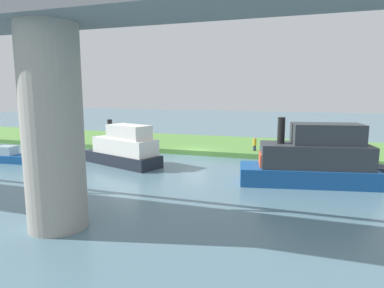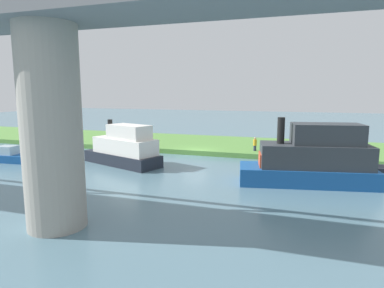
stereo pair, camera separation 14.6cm
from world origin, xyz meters
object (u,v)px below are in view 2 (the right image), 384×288
Objects in this scene: person_on_bank at (255,144)px; riverboat_paddlewheel at (12,156)px; bridge_pylon at (52,129)px; mooring_post at (286,149)px; motorboat_white at (124,148)px; pontoon_yellow at (126,150)px; motorboat_red at (364,168)px; houseboat_blue at (311,160)px.

person_on_bank reaches higher than riverboat_paddlewheel.
bridge_pylon is at bearing 142.71° from riverboat_paddlewheel.
motorboat_white is at bearing 27.10° from mooring_post.
pontoon_yellow is (15.71, 2.66, -0.46)m from mooring_post.
riverboat_paddlewheel is 30.48m from motorboat_red.
person_on_bank is 13.20m from pontoon_yellow.
pontoon_yellow is (2.20, -4.26, -0.94)m from motorboat_white.
bridge_pylon is 16.92m from houseboat_blue.
motorboat_red is at bearing 175.40° from pontoon_yellow.
pontoon_yellow is (17.90, -5.69, -1.21)m from houseboat_blue.
mooring_post is 25.66m from riverboat_paddlewheel.
bridge_pylon reaches higher than riverboat_paddlewheel.
person_on_bank is 0.14× the size of houseboat_blue.
riverboat_paddlewheel is (26.12, 0.87, -1.21)m from houseboat_blue.
houseboat_blue is at bearing 174.77° from motorboat_white.
motorboat_white is 15.76m from houseboat_blue.
riverboat_paddlewheel is at bearing 21.07° from mooring_post.
person_on_bank is at bearing -30.77° from motorboat_red.
riverboat_paddlewheel is 10.53m from pontoon_yellow.
pontoon_yellow is at bearing -17.64° from houseboat_blue.
person_on_bank is 0.30× the size of riverboat_paddlewheel.
motorboat_red is (-21.87, 1.76, 0.05)m from pontoon_yellow.
houseboat_blue is 26.17m from riverboat_paddlewheel.
houseboat_blue is (-5.26, 9.43, 0.54)m from person_on_bank.
houseboat_blue is 2.16× the size of pontoon_yellow.
riverboat_paddlewheel is at bearing -37.29° from bridge_pylon.
houseboat_blue reaches higher than person_on_bank.
person_on_bank is at bearing -60.86° from houseboat_blue.
motorboat_red is at bearing -170.93° from riverboat_paddlewheel.
riverboat_paddlewheel is 0.90× the size of motorboat_red.
person_on_bank reaches higher than mooring_post.
bridge_pylon is 19.09m from pontoon_yellow.
motorboat_red is at bearing 149.23° from person_on_bank.
mooring_post is at bearing -170.40° from pontoon_yellow.
motorboat_red is (-19.67, -2.49, -0.88)m from motorboat_white.
houseboat_blue is at bearing 162.36° from pontoon_yellow.
riverboat_paddlewheel is at bearing 38.59° from pontoon_yellow.
bridge_pylon is 2.13× the size of pontoon_yellow.
person_on_bank is 0.27× the size of motorboat_red.
person_on_bank is at bearing -163.53° from pontoon_yellow.
person_on_bank is 10.76m from motorboat_red.
pontoon_yellow is at bearing -62.63° from motorboat_white.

